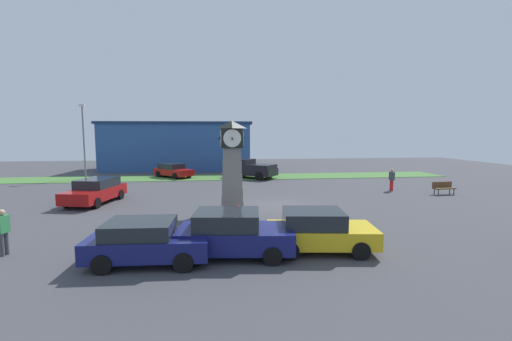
% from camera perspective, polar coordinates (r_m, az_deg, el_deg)
% --- Properties ---
extents(ground_plane, '(74.01, 74.01, 0.00)m').
position_cam_1_polar(ground_plane, '(21.10, 3.52, -5.77)').
color(ground_plane, '#424247').
extents(clock_tower, '(1.54, 1.60, 5.07)m').
position_cam_1_polar(clock_tower, '(18.89, -4.04, 0.72)').
color(clock_tower, gray).
rests_on(clock_tower, ground_plane).
extents(bollard_near_tower, '(0.27, 0.27, 1.00)m').
position_cam_1_polar(bollard_near_tower, '(14.21, -4.86, -9.63)').
color(bollard_near_tower, maroon).
rests_on(bollard_near_tower, ground_plane).
extents(bollard_mid_row, '(0.25, 0.25, 1.06)m').
position_cam_1_polar(bollard_mid_row, '(15.29, -4.19, -8.36)').
color(bollard_mid_row, maroon).
rests_on(bollard_mid_row, ground_plane).
extents(bollard_far_row, '(0.29, 0.29, 0.92)m').
position_cam_1_polar(bollard_far_row, '(16.72, -2.97, -7.33)').
color(bollard_far_row, maroon).
rests_on(bollard_far_row, ground_plane).
extents(car_navy_sedan, '(4.13, 2.27, 1.45)m').
position_cam_1_polar(car_navy_sedan, '(12.41, -17.68, -11.11)').
color(car_navy_sedan, navy).
rests_on(car_navy_sedan, ground_plane).
extents(car_near_tower, '(4.30, 2.47, 1.62)m').
position_cam_1_polar(car_near_tower, '(12.47, -3.79, -10.40)').
color(car_near_tower, navy).
rests_on(car_near_tower, ground_plane).
extents(car_by_building, '(4.19, 2.49, 1.53)m').
position_cam_1_polar(car_by_building, '(13.17, 10.38, -9.77)').
color(car_by_building, gold).
rests_on(car_by_building, ground_plane).
extents(car_far_lot, '(2.91, 4.90, 1.52)m').
position_cam_1_polar(car_far_lot, '(23.80, -25.18, -3.07)').
color(car_far_lot, '#A51111').
rests_on(car_far_lot, ground_plane).
extents(car_end_of_row, '(4.22, 4.24, 1.39)m').
position_cam_1_polar(car_end_of_row, '(34.84, -13.69, 0.02)').
color(car_end_of_row, '#A51111').
rests_on(car_end_of_row, ground_plane).
extents(pickup_truck, '(5.23, 4.64, 1.85)m').
position_cam_1_polar(pickup_truck, '(33.34, -0.90, 0.30)').
color(pickup_truck, black).
rests_on(pickup_truck, ground_plane).
extents(bench, '(1.64, 0.66, 0.90)m').
position_cam_1_polar(bench, '(28.01, 28.77, -2.45)').
color(bench, brown).
rests_on(bench, ground_plane).
extents(pedestrian_near_bench, '(0.34, 0.45, 1.69)m').
position_cam_1_polar(pedestrian_near_bench, '(15.37, -36.56, -7.86)').
color(pedestrian_near_bench, '#3F3F47').
rests_on(pedestrian_near_bench, ground_plane).
extents(pedestrian_crossing_lot, '(0.30, 0.43, 1.68)m').
position_cam_1_polar(pedestrian_crossing_lot, '(28.01, 21.69, -1.22)').
color(pedestrian_crossing_lot, red).
rests_on(pedestrian_crossing_lot, ground_plane).
extents(street_lamp_far_side, '(0.50, 0.24, 7.10)m').
position_cam_1_polar(street_lamp_far_side, '(36.43, -26.80, 5.06)').
color(street_lamp_far_side, slate).
rests_on(street_lamp_far_side, ground_plane).
extents(warehouse_blue_far, '(17.93, 8.20, 5.70)m').
position_cam_1_polar(warehouse_blue_far, '(42.74, -12.74, 4.04)').
color(warehouse_blue_far, '#2D5193').
rests_on(warehouse_blue_far, ground_plane).
extents(grass_verge_far, '(44.40, 4.41, 0.04)m').
position_cam_1_polar(grass_verge_far, '(34.15, -5.24, -1.12)').
color(grass_verge_far, '#477A38').
rests_on(grass_verge_far, ground_plane).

